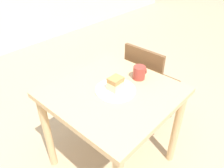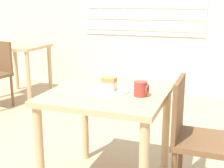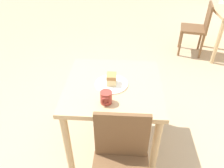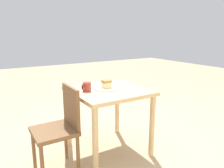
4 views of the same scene
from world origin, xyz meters
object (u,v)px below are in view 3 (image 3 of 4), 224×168
Objects in this scene: plate at (111,84)px; chair_far_corner at (198,27)px; coffee_mug at (106,98)px; chair_near_window at (121,166)px; cake_slice at (112,79)px; dining_table_near at (113,95)px.

chair_far_corner is at bearing 148.02° from plate.
coffee_mug is (0.24, -0.03, 0.04)m from plate.
chair_near_window is 2.98m from chair_far_corner.
cake_slice is 0.24m from coffee_mug.
chair_near_window is 9.30× the size of cake_slice.
dining_table_near is at bearing -20.24° from chair_far_corner.
chair_near_window and chair_far_corner have the same top height.
chair_near_window is 3.15× the size of plate.
chair_near_window reaches higher than plate.
chair_far_corner is 8.85× the size of coffee_mug.
plate is at bearing 173.95° from coffee_mug.
cake_slice reaches higher than coffee_mug.
coffee_mug is (2.36, -1.35, 0.33)m from chair_far_corner.
chair_far_corner is 3.15× the size of plate.
coffee_mug is at bearing -6.22° from cake_slice.
plate is 0.24m from coffee_mug.
chair_near_window is (0.61, 0.09, -0.15)m from dining_table_near.
plate is 2.96× the size of cake_slice.
chair_near_window is 0.67m from plate.
plate is at bearing 99.73° from chair_near_window.
chair_near_window is 0.69m from cake_slice.
cake_slice is (0.00, 0.00, 0.05)m from plate.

